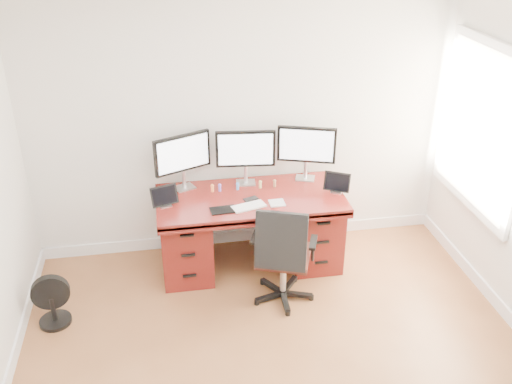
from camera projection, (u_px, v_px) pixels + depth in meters
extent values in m
cube|color=silver|center=(242.00, 117.00, 5.29)|extent=(4.00, 0.10, 2.70)
cube|color=white|center=(481.00, 128.00, 4.91)|extent=(0.04, 1.30, 1.50)
cube|color=white|center=(479.00, 128.00, 4.91)|extent=(0.01, 1.15, 1.35)
cube|color=#5F1613|center=(250.00, 199.00, 5.19)|extent=(1.70, 0.80, 0.05)
cube|color=#5F1613|center=(186.00, 238.00, 5.30)|extent=(0.45, 0.70, 0.70)
cube|color=#5F1613|center=(312.00, 226.00, 5.48)|extent=(0.45, 0.70, 0.70)
cube|color=#4A100D|center=(246.00, 205.00, 5.56)|extent=(0.74, 0.03, 0.40)
cylinder|color=black|center=(283.00, 293.00, 5.07)|extent=(0.66, 0.66, 0.07)
cylinder|color=silver|center=(283.00, 273.00, 4.97)|extent=(0.05, 0.05, 0.36)
cube|color=#401A13|center=(284.00, 256.00, 4.88)|extent=(0.56, 0.54, 0.06)
cube|color=black|center=(281.00, 241.00, 4.58)|extent=(0.41, 0.19, 0.50)
cube|color=black|center=(255.00, 237.00, 4.85)|extent=(0.13, 0.22, 0.03)
cube|color=black|center=(313.00, 242.00, 4.77)|extent=(0.13, 0.22, 0.03)
cylinder|color=black|center=(56.00, 321.00, 4.77)|extent=(0.26, 0.26, 0.03)
cylinder|color=black|center=(53.00, 309.00, 4.71)|extent=(0.04, 0.04, 0.22)
cylinder|color=black|center=(50.00, 294.00, 4.64)|extent=(0.31, 0.10, 0.31)
cube|color=silver|center=(185.00, 187.00, 5.32)|extent=(0.22, 0.20, 0.01)
cylinder|color=silver|center=(184.00, 179.00, 5.29)|extent=(0.04, 0.04, 0.18)
cube|color=black|center=(182.00, 153.00, 5.16)|extent=(0.52, 0.25, 0.35)
cube|color=white|center=(183.00, 154.00, 5.15)|extent=(0.46, 0.20, 0.30)
cube|color=silver|center=(246.00, 183.00, 5.41)|extent=(0.19, 0.16, 0.01)
cylinder|color=silver|center=(246.00, 175.00, 5.37)|extent=(0.04, 0.04, 0.18)
cube|color=black|center=(245.00, 149.00, 5.25)|extent=(0.55, 0.09, 0.35)
cube|color=white|center=(246.00, 150.00, 5.23)|extent=(0.50, 0.06, 0.30)
cube|color=silver|center=(305.00, 178.00, 5.50)|extent=(0.22, 0.19, 0.01)
cylinder|color=silver|center=(305.00, 170.00, 5.46)|extent=(0.04, 0.04, 0.18)
cube|color=black|center=(307.00, 145.00, 5.34)|extent=(0.53, 0.21, 0.35)
cube|color=white|center=(306.00, 145.00, 5.32)|extent=(0.48, 0.16, 0.30)
cube|color=silver|center=(165.00, 205.00, 5.02)|extent=(0.12, 0.11, 0.01)
cube|color=black|center=(164.00, 196.00, 4.97)|extent=(0.25, 0.14, 0.17)
cube|color=silver|center=(337.00, 191.00, 5.25)|extent=(0.13, 0.12, 0.01)
cube|color=black|center=(337.00, 182.00, 5.21)|extent=(0.24, 0.17, 0.17)
cube|color=silver|center=(249.00, 206.00, 5.00)|extent=(0.32, 0.20, 0.01)
cube|color=silver|center=(277.00, 203.00, 5.06)|extent=(0.14, 0.14, 0.01)
cube|color=black|center=(223.00, 210.00, 4.95)|extent=(0.23, 0.16, 0.01)
cube|color=black|center=(251.00, 199.00, 5.12)|extent=(0.14, 0.11, 0.01)
cylinder|color=#FC8A3F|center=(212.00, 189.00, 5.25)|extent=(0.03, 0.03, 0.05)
sphere|color=#FC8A3F|center=(212.00, 186.00, 5.23)|extent=(0.03, 0.03, 0.03)
cylinder|color=#7D5ED4|center=(220.00, 189.00, 5.26)|extent=(0.03, 0.03, 0.05)
sphere|color=#7D5ED4|center=(220.00, 185.00, 5.24)|extent=(0.03, 0.03, 0.03)
cylinder|color=#5295E7|center=(238.00, 187.00, 5.28)|extent=(0.03, 0.03, 0.05)
sphere|color=#5295E7|center=(238.00, 184.00, 5.27)|extent=(0.03, 0.03, 0.03)
cylinder|color=#DCD177|center=(260.00, 185.00, 5.32)|extent=(0.03, 0.03, 0.05)
sphere|color=#DCD177|center=(260.00, 182.00, 5.30)|extent=(0.03, 0.03, 0.03)
cylinder|color=#9B7148|center=(275.00, 184.00, 5.34)|extent=(0.03, 0.03, 0.05)
sphere|color=#9B7148|center=(275.00, 181.00, 5.32)|extent=(0.03, 0.03, 0.03)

